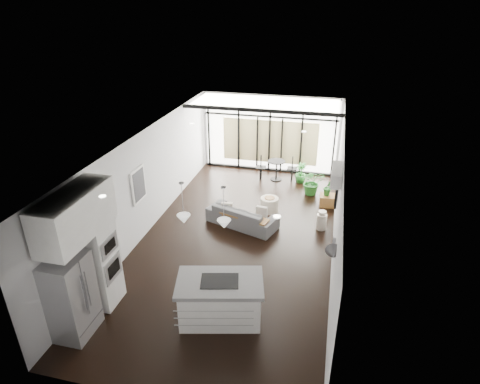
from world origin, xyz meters
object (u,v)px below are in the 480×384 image
at_px(sofa, 242,212).
at_px(tv, 337,189).
at_px(fridge, 71,297).
at_px(pouf, 269,204).
at_px(milk_can, 322,220).
at_px(console_bench, 244,223).
at_px(island, 220,300).

height_order(sofa, tv, tv).
height_order(fridge, pouf, fridge).
bearing_deg(tv, milk_can, 172.69).
bearing_deg(fridge, milk_can, 48.81).
bearing_deg(fridge, tv, 46.66).
bearing_deg(milk_can, fridge, -131.19).
xyz_separation_m(console_bench, milk_can, (2.08, 0.56, 0.05)).
height_order(console_bench, pouf, console_bench).
relative_size(fridge, milk_can, 3.02).
distance_m(console_bench, pouf, 1.35).
xyz_separation_m(sofa, console_bench, (0.12, -0.27, -0.17)).
bearing_deg(milk_can, sofa, -172.35).
distance_m(island, sofa, 3.73).
xyz_separation_m(fridge, sofa, (2.17, 4.69, -0.45)).
bearing_deg(pouf, island, -92.31).
bearing_deg(sofa, milk_can, -153.36).
bearing_deg(sofa, fridge, 84.22).
distance_m(island, pouf, 4.70).
relative_size(island, pouf, 3.10).
height_order(console_bench, tv, tv).
distance_m(island, tv, 4.55).
xyz_separation_m(island, fridge, (-2.59, -0.99, 0.38)).
height_order(fridge, tv, fridge).
relative_size(fridge, pouf, 3.11).
height_order(pouf, tv, tv).
height_order(sofa, console_bench, sofa).
bearing_deg(island, tv, 48.78).
height_order(fridge, milk_can, fridge).
bearing_deg(pouf, sofa, -121.70).
bearing_deg(fridge, console_bench, 62.63).
xyz_separation_m(island, console_bench, (-0.30, 3.43, -0.23)).
height_order(console_bench, milk_can, milk_can).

